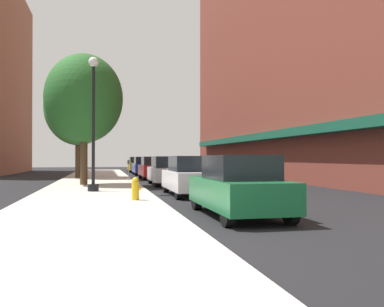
{
  "coord_description": "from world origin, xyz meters",
  "views": [
    {
      "loc": [
        0.42,
        -6.62,
        1.6
      ],
      "look_at": [
        6.41,
        20.98,
        1.87
      ],
      "focal_mm": 38.34,
      "sensor_mm": 36.0,
      "label": 1
    }
  ],
  "objects": [
    {
      "name": "building_right_brick",
      "position": [
        14.99,
        22.0,
        12.19
      ],
      "size": [
        6.8,
        40.0,
        24.42
      ],
      "color": "brown",
      "rests_on": "ground"
    },
    {
      "name": "car_white",
      "position": [
        4.0,
        10.22,
        0.81
      ],
      "size": [
        1.8,
        4.3,
        1.66
      ],
      "rotation": [
        0.0,
        0.0,
        0.01
      ],
      "color": "black",
      "rests_on": "ground"
    },
    {
      "name": "lamppost",
      "position": [
        -0.01,
        11.86,
        3.2
      ],
      "size": [
        0.48,
        0.48,
        5.9
      ],
      "color": "black",
      "rests_on": "sidewalk_slab"
    },
    {
      "name": "parking_meter_near",
      "position": [
        2.05,
        20.54,
        0.95
      ],
      "size": [
        0.14,
        0.09,
        1.31
      ],
      "color": "slate",
      "rests_on": "sidewalk_slab"
    },
    {
      "name": "ground_plane",
      "position": [
        4.0,
        18.0,
        0.0
      ],
      "size": [
        90.0,
        90.0,
        0.0
      ],
      "primitive_type": "plane",
      "color": "black"
    },
    {
      "name": "car_yellow",
      "position": [
        4.0,
        37.99,
        0.81
      ],
      "size": [
        1.8,
        4.3,
        1.66
      ],
      "rotation": [
        0.0,
        0.0,
        0.04
      ],
      "color": "black",
      "rests_on": "ground"
    },
    {
      "name": "sidewalk_slab",
      "position": [
        0.0,
        19.0,
        0.06
      ],
      "size": [
        4.8,
        50.0,
        0.12
      ],
      "primitive_type": "cube",
      "color": "#B7B2A8",
      "rests_on": "ground"
    },
    {
      "name": "car_blue",
      "position": [
        4.0,
        30.63,
        0.81
      ],
      "size": [
        1.8,
        4.3,
        1.66
      ],
      "rotation": [
        0.0,
        0.0,
        0.0
      ],
      "color": "black",
      "rests_on": "ground"
    },
    {
      "name": "car_red",
      "position": [
        4.0,
        23.34,
        0.81
      ],
      "size": [
        1.8,
        4.3,
        1.66
      ],
      "rotation": [
        0.0,
        0.0,
        -0.03
      ],
      "color": "black",
      "rests_on": "ground"
    },
    {
      "name": "tree_near",
      "position": [
        -0.61,
        16.38,
        4.8
      ],
      "size": [
        4.2,
        4.2,
        7.12
      ],
      "color": "#4C3823",
      "rests_on": "sidewalk_slab"
    },
    {
      "name": "car_green",
      "position": [
        4.0,
        3.96,
        0.81
      ],
      "size": [
        1.8,
        4.3,
        1.66
      ],
      "rotation": [
        0.0,
        0.0,
        -0.02
      ],
      "color": "black",
      "rests_on": "ground"
    },
    {
      "name": "tree_mid",
      "position": [
        -1.39,
        24.64,
        5.29
      ],
      "size": [
        4.88,
        4.88,
        7.99
      ],
      "color": "#4C3823",
      "rests_on": "sidewalk_slab"
    },
    {
      "name": "car_silver",
      "position": [
        4.0,
        16.68,
        0.81
      ],
      "size": [
        1.8,
        4.3,
        1.66
      ],
      "rotation": [
        0.0,
        0.0,
        0.03
      ],
      "color": "black",
      "rests_on": "ground"
    },
    {
      "name": "fire_hydrant",
      "position": [
        1.52,
        7.73,
        0.52
      ],
      "size": [
        0.33,
        0.26,
        0.79
      ],
      "color": "gold",
      "rests_on": "sidewalk_slab"
    }
  ]
}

